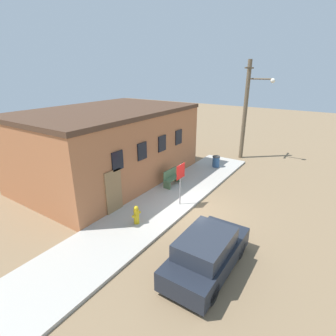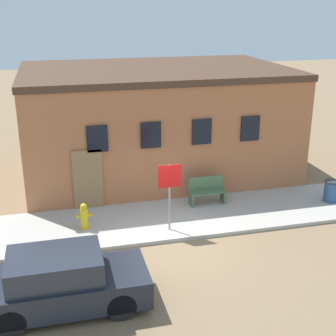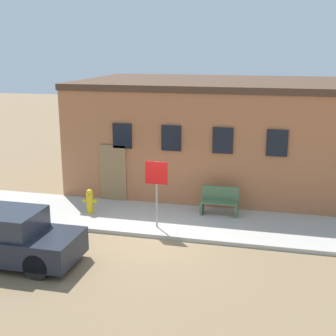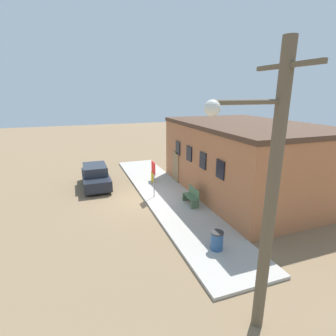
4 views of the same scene
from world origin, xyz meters
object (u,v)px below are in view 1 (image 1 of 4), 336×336
fire_hydrant (136,215)px  utility_pole (247,108)px  bench (172,178)px  parked_car (207,253)px  trash_bin (216,161)px  stop_sign (181,177)px

fire_hydrant → utility_pole: size_ratio=0.12×
bench → utility_pole: 8.49m
fire_hydrant → bench: bench is taller
utility_pole → parked_car: 13.51m
fire_hydrant → trash_bin: size_ratio=1.11×
stop_sign → bench: bearing=42.9°
trash_bin → fire_hydrant: bearing=-179.7°
fire_hydrant → bench: 4.43m
fire_hydrant → trash_bin: bearing=0.3°
fire_hydrant → trash_bin: 8.66m
parked_car → bench: bearing=42.6°
utility_pole → parked_car: utility_pole is taller
stop_sign → utility_pole: size_ratio=0.30×
fire_hydrant → parked_car: parked_car is taller
fire_hydrant → utility_pole: bearing=-3.4°
stop_sign → trash_bin: bearing=6.9°
trash_bin → utility_pole: utility_pole is taller
utility_pole → parked_car: bearing=-166.6°
bench → trash_bin: bench is taller
stop_sign → trash_bin: 6.24m
fire_hydrant → parked_car: 3.85m
fire_hydrant → stop_sign: bearing=-15.3°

